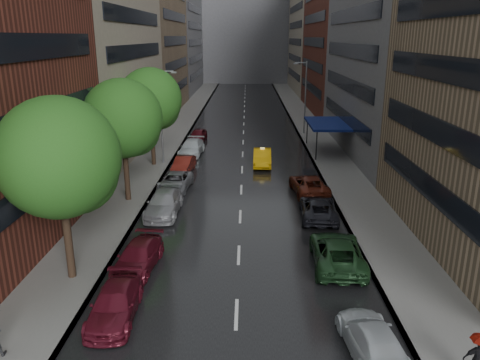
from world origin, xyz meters
The scene contains 16 objects.
road centered at (0.00, 50.00, 0.01)m, with size 14.00×140.00×0.01m, color black.
sidewalk_left centered at (-9.00, 50.00, 0.07)m, with size 4.00×140.00×0.15m, color gray.
sidewalk_right centered at (9.00, 50.00, 0.07)m, with size 4.00×140.00×0.15m, color gray.
buildings_left centered at (-15.00, 58.79, 15.99)m, with size 8.00×108.00×38.00m.
buildings_right centered at (15.00, 56.70, 15.03)m, with size 8.05×109.10×36.00m.
building_far centered at (0.00, 118.00, 16.00)m, with size 40.00×14.00×32.00m, color slate.
tree_near centered at (-8.60, 7.13, 6.49)m, with size 5.95×5.95×9.48m.
tree_mid centered at (-8.60, 19.11, 6.35)m, with size 5.82×5.82×9.27m.
tree_far centered at (-8.60, 29.33, 6.42)m, with size 5.89×5.89×9.38m.
taxi centered at (1.95, 29.59, 0.81)m, with size 1.71×4.90×1.61m, color #FBB30D.
parked_cars_left centered at (-5.40, 21.65, 0.73)m, with size 2.67×41.58×1.57m.
parked_cars_right centered at (5.40, 12.55, 0.75)m, with size 3.03×25.09×1.61m.
ped_red_umbrella centered at (8.72, -0.43, 1.33)m, with size 1.16×0.82×2.01m.
street_lamp_left centered at (-7.72, 30.00, 4.89)m, with size 1.74×0.22×9.00m.
street_lamp_right centered at (7.72, 45.00, 4.89)m, with size 1.74×0.22×9.00m.
awning centered at (8.98, 35.00, 3.13)m, with size 4.00×8.00×3.12m.
Camera 1 is at (0.44, -14.47, 12.08)m, focal length 35.00 mm.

